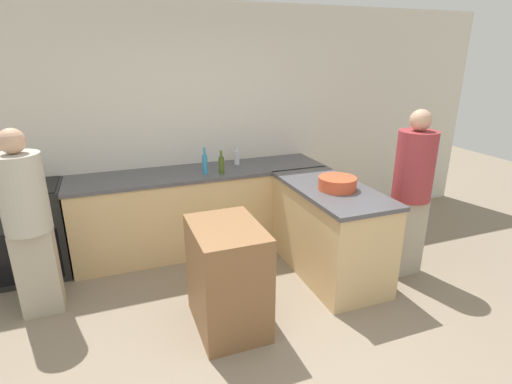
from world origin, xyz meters
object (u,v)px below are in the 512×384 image
Objects in this scene: range_oven at (27,232)px; dish_soap_bottle at (205,163)px; island_table at (228,277)px; person_at_peninsula at (411,190)px; mixing_bowl at (337,183)px; vinegar_bottle_clear at (237,157)px; olive_oil_bottle at (221,164)px; person_by_range at (28,220)px.

dish_soap_bottle reaches higher than range_oven.
island_table is 0.53× the size of person_at_peninsula.
mixing_bowl is 1.62× the size of vinegar_bottle_clear.
range_oven is 2.32m from vinegar_bottle_clear.
person_at_peninsula is at bearing -33.84° from dish_soap_bottle.
vinegar_bottle_clear is (-0.62, 1.20, 0.03)m from mixing_bowl.
range_oven reaches higher than island_table.
range_oven is at bearing 158.85° from mixing_bowl.
dish_soap_bottle is 0.18m from olive_oil_bottle.
dish_soap_bottle is (0.17, 1.36, 0.59)m from island_table.
vinegar_bottle_clear is (2.26, 0.09, 0.55)m from range_oven.
vinegar_bottle_clear is at bearing 117.20° from mixing_bowl.
range_oven is at bearing 175.52° from dish_soap_bottle.
island_table is at bearing -97.28° from dish_soap_bottle.
dish_soap_bottle is at bearing -4.48° from range_oven.
island_table is at bearing -42.42° from range_oven.
person_at_peninsula reaches higher than island_table.
island_table is 1.40m from mixing_bowl.
person_at_peninsula is (3.58, -1.32, 0.44)m from range_oven.
vinegar_bottle_clear is at bearing 133.19° from person_at_peninsula.
range_oven is at bearing 103.30° from person_by_range.
mixing_bowl is (1.23, 0.39, 0.54)m from island_table.
range_oven is 0.88m from person_by_range.
person_at_peninsula is at bearing -35.17° from olive_oil_bottle.
island_table is 3.15× the size of dish_soap_bottle.
island_table is at bearing -162.29° from mixing_bowl.
person_at_peninsula is (3.40, -0.57, 0.03)m from person_by_range.
range_oven is 0.58× the size of person_by_range.
person_at_peninsula reaches higher than mixing_bowl.
mixing_bowl is at bearing -7.54° from person_by_range.
person_at_peninsula is (0.71, -0.21, -0.08)m from mixing_bowl.
person_at_peninsula reaches higher than range_oven.
vinegar_bottle_clear is (0.61, 1.59, 0.57)m from island_table.
person_by_range reaches higher than island_table.
dish_soap_bottle reaches higher than mixing_bowl.
person_at_peninsula is at bearing 5.29° from island_table.
olive_oil_bottle is at bearing 134.20° from mixing_bowl.
mixing_bowl is at bearing 17.71° from island_table.
dish_soap_bottle is 0.17× the size of person_by_range.
person_by_range is at bearing -76.70° from range_oven.
vinegar_bottle_clear is at bearing 2.23° from range_oven.
range_oven is 1.05× the size of island_table.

